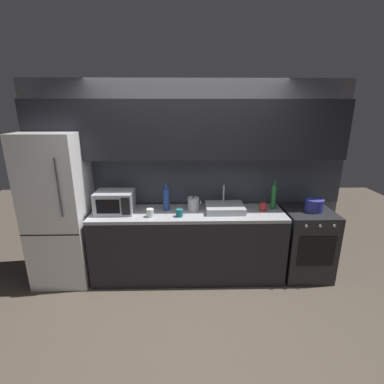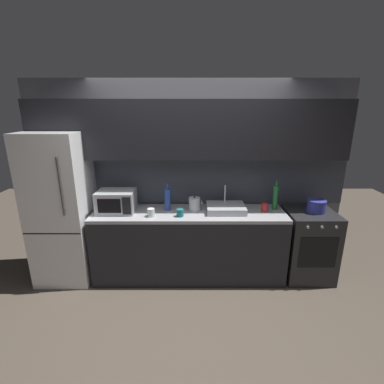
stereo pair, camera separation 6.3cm
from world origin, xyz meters
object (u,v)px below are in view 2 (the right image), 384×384
Objects in this scene: microwave at (115,201)px; kettle at (194,204)px; wine_bottle_green at (274,197)px; mug_red at (263,207)px; wine_bottle_blue at (166,199)px; oven_range at (307,244)px; mug_teal at (179,213)px; cooking_pot at (315,206)px; mug_clear at (150,213)px; refrigerator at (61,209)px.

kettle is at bearing 2.58° from microwave.
wine_bottle_green reaches higher than mug_red.
wine_bottle_blue reaches higher than kettle.
wine_bottle_blue is at bearing 177.70° from oven_range.
mug_teal is at bearing -130.12° from kettle.
kettle is at bearing -178.35° from wine_bottle_green.
wine_bottle_green is at bearing 169.47° from cooking_pot.
kettle is at bearing 21.66° from mug_clear.
wine_bottle_green is at bearing 11.20° from mug_teal.
refrigerator is at bearing -178.45° from microwave.
mug_red is (0.88, -0.04, -0.03)m from kettle.
refrigerator reaches higher than kettle.
wine_bottle_blue is at bearing 178.42° from kettle.
oven_range is 1.91m from wine_bottle_blue.
cooking_pot is at bearing -10.53° from wine_bottle_green.
mug_clear is at bearing 179.95° from mug_teal.
wine_bottle_green is 0.19m from mug_red.
refrigerator is 20.77× the size of mug_teal.
microwave reaches higher than mug_red.
kettle is at bearing 2.16° from refrigerator.
mug_red is (2.54, 0.02, 0.01)m from refrigerator.
wine_bottle_blue is 0.30m from mug_clear.
microwave is 4.70× the size of mug_clear.
kettle is 2.10× the size of mug_teal.
mug_red reaches higher than oven_range.
refrigerator reaches higher than mug_red.
wine_bottle_blue is at bearing 50.17° from mug_clear.
mug_teal reaches higher than oven_range.
refrigerator is at bearing 172.66° from mug_clear.
mug_clear is (-0.52, -0.21, -0.04)m from kettle.
mug_red is 1.07× the size of mug_clear.
oven_range is at bearing -0.02° from refrigerator.
kettle is (0.98, 0.04, -0.05)m from microwave.
refrigerator reaches higher than wine_bottle_green.
wine_bottle_green is 3.86× the size of mug_clear.
refrigerator is 1.49m from mug_teal.
wine_bottle_green is 0.51m from cooking_pot.
cooking_pot is at bearing -0.42° from microwave.
kettle reaches higher than oven_range.
mug_clear is at bearing -19.95° from microwave.
mug_red is 0.64m from cooking_pot.
microwave is 0.64m from wine_bottle_blue.
microwave is 2.05× the size of cooking_pot.
refrigerator is 1.14m from mug_clear.
mug_clear is (1.13, -0.15, 0.00)m from refrigerator.
oven_range is at bearing 4.14° from mug_clear.
mug_red is 0.46× the size of cooking_pot.
kettle reaches higher than cooking_pot.
oven_range is at bearing -178.25° from cooking_pot.
cooking_pot is at bearing 1.75° from oven_range.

